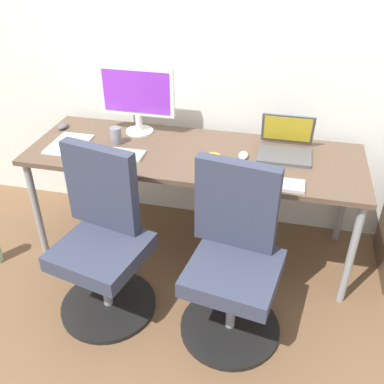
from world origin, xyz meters
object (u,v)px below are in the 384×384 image
at_px(office_chair_left, 103,243).
at_px(office_chair_right, 233,263).
at_px(desktop_monitor, 137,95).
at_px(open_laptop, 286,145).
at_px(coffee_mug, 213,163).

relative_size(office_chair_left, office_chair_right, 1.00).
xyz_separation_m(desktop_monitor, open_laptop, (0.94, -0.08, -0.20)).
bearing_deg(office_chair_right, office_chair_left, -179.93).
bearing_deg(office_chair_left, office_chair_right, 0.07).
bearing_deg(open_laptop, desktop_monitor, 174.99).
xyz_separation_m(open_laptop, coffee_mug, (-0.38, -0.30, -0.01)).
bearing_deg(open_laptop, coffee_mug, -141.50).
distance_m(desktop_monitor, coffee_mug, 0.71).
bearing_deg(desktop_monitor, coffee_mug, -34.40).
bearing_deg(coffee_mug, office_chair_left, -141.62).
xyz_separation_m(office_chair_left, desktop_monitor, (-0.04, 0.79, 0.54)).
xyz_separation_m(office_chair_right, coffee_mug, (-0.19, 0.41, 0.34)).
distance_m(office_chair_left, coffee_mug, 0.74).
distance_m(office_chair_right, desktop_monitor, 1.22).
bearing_deg(desktop_monitor, office_chair_left, -86.76).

